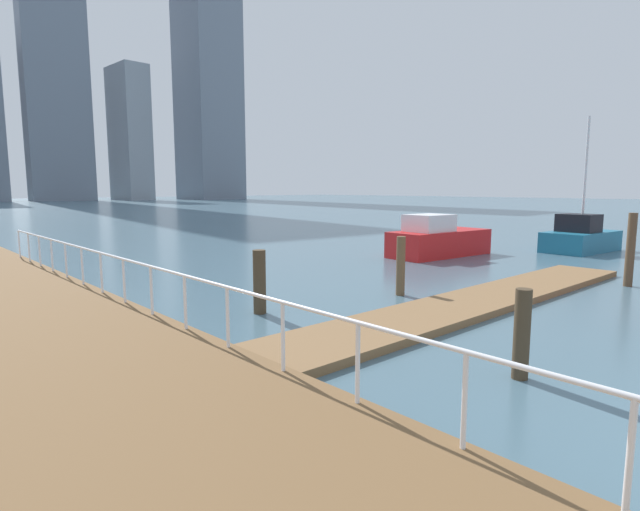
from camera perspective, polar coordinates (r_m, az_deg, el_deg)
ground_plane at (r=20.63m, az=-20.11°, el=-1.48°), size 300.00×300.00×0.00m
floating_dock at (r=14.07m, az=17.11°, el=-5.09°), size 15.52×2.00×0.18m
boardwalk_railing at (r=9.37m, az=-12.94°, el=-4.16°), size 0.06×29.09×1.08m
dock_piling_0 at (r=18.69m, az=31.73°, el=0.55°), size 0.26×0.26×2.34m
dock_piling_1 at (r=12.60m, az=-6.87°, el=-2.99°), size 0.32×0.32×1.60m
dock_piling_2 at (r=14.80m, az=9.13°, el=-1.18°), size 0.26×0.26×1.73m
dock_piling_4 at (r=8.92m, az=21.90°, el=-8.27°), size 0.26×0.26×1.50m
moored_boat_0 at (r=23.74m, az=13.21°, el=1.74°), size 5.32×2.37×1.93m
moored_boat_3 at (r=27.85m, az=27.41°, el=1.82°), size 4.45×2.41×6.52m
skyline_tower_5 at (r=142.64m, az=-28.28°, el=23.79°), size 14.38×9.91×89.46m
skyline_tower_6 at (r=139.13m, az=-20.76°, el=12.75°), size 7.04×12.38×33.09m
skyline_tower_7 at (r=146.17m, az=-12.65°, el=21.48°), size 14.28×14.40×76.76m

